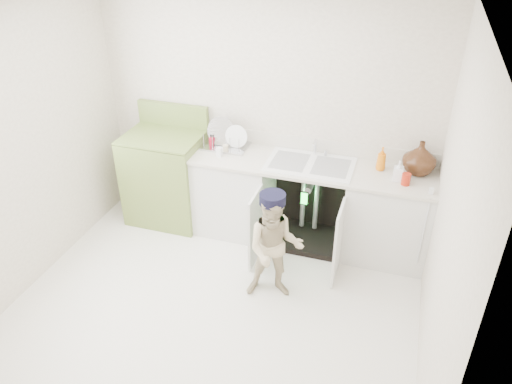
# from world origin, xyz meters

# --- Properties ---
(ground) EXTENTS (3.50, 3.50, 0.00)m
(ground) POSITION_xyz_m (0.00, 0.00, 0.00)
(ground) COLOR silver
(ground) RESTS_ON ground
(room_shell) EXTENTS (6.00, 5.50, 1.26)m
(room_shell) POSITION_xyz_m (0.00, 0.00, 1.25)
(room_shell) COLOR silver
(room_shell) RESTS_ON ground
(counter_run) EXTENTS (2.44, 1.02, 1.22)m
(counter_run) POSITION_xyz_m (0.58, 1.21, 0.47)
(counter_run) COLOR silver
(counter_run) RESTS_ON ground
(avocado_stove) EXTENTS (0.81, 0.65, 1.25)m
(avocado_stove) POSITION_xyz_m (-1.02, 1.18, 0.52)
(avocado_stove) COLOR olive
(avocado_stove) RESTS_ON ground
(repair_worker) EXTENTS (0.59, 0.83, 1.05)m
(repair_worker) POSITION_xyz_m (0.46, 0.30, 0.53)
(repair_worker) COLOR #CAB991
(repair_worker) RESTS_ON ground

